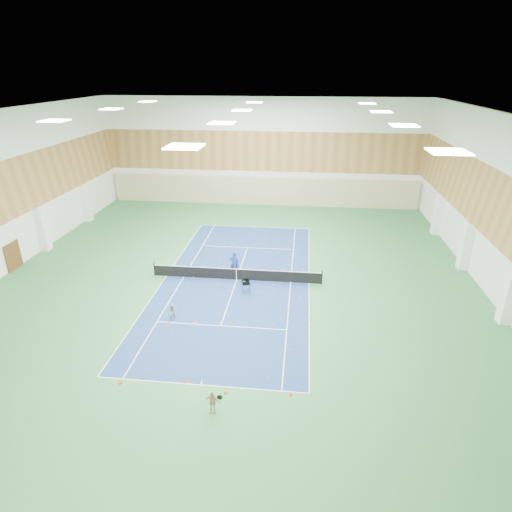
% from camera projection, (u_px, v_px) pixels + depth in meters
% --- Properties ---
extents(ground, '(40.00, 40.00, 0.00)m').
position_uv_depth(ground, '(237.00, 280.00, 32.50)').
color(ground, '#30703E').
rests_on(ground, ground).
extents(room_shell, '(36.00, 40.00, 12.00)m').
position_uv_depth(room_shell, '(235.00, 204.00, 30.09)').
color(room_shell, white).
rests_on(room_shell, ground).
extents(wood_cladding, '(36.00, 40.00, 8.00)m').
position_uv_depth(wood_cladding, '(234.00, 176.00, 29.28)').
color(wood_cladding, '#A9753E').
rests_on(wood_cladding, room_shell).
extents(ceiling_light_grid, '(21.40, 25.40, 0.06)m').
position_uv_depth(ceiling_light_grid, '(233.00, 116.00, 27.71)').
color(ceiling_light_grid, white).
rests_on(ceiling_light_grid, room_shell).
extents(court_surface, '(10.97, 23.77, 0.01)m').
position_uv_depth(court_surface, '(237.00, 280.00, 32.50)').
color(court_surface, navy).
rests_on(court_surface, ground).
extents(tennis_balls_scatter, '(10.57, 22.77, 0.07)m').
position_uv_depth(tennis_balls_scatter, '(237.00, 279.00, 32.48)').
color(tennis_balls_scatter, yellow).
rests_on(tennis_balls_scatter, ground).
extents(tennis_net, '(12.80, 0.10, 1.10)m').
position_uv_depth(tennis_net, '(236.00, 273.00, 32.28)').
color(tennis_net, black).
rests_on(tennis_net, ground).
extents(back_curtain, '(35.40, 0.16, 3.20)m').
position_uv_depth(back_curtain, '(262.00, 191.00, 49.82)').
color(back_curtain, '#C6B793').
rests_on(back_curtain, ground).
extents(door_left_b, '(0.08, 1.80, 2.20)m').
position_uv_depth(door_left_b, '(13.00, 256.00, 33.89)').
color(door_left_b, '#593319').
rests_on(door_left_b, ground).
extents(coach, '(0.77, 0.58, 1.92)m').
position_uv_depth(coach, '(234.00, 263.00, 33.03)').
color(coach, '#213B97').
rests_on(coach, ground).
extents(child_court, '(0.58, 0.49, 1.07)m').
position_uv_depth(child_court, '(173.00, 312.00, 27.15)').
color(child_court, gray).
rests_on(child_court, ground).
extents(child_apron, '(0.71, 0.35, 1.18)m').
position_uv_depth(child_apron, '(212.00, 402.00, 19.78)').
color(child_apron, tan).
rests_on(child_apron, ground).
extents(ball_cart, '(0.72, 0.72, 0.96)m').
position_uv_depth(ball_cart, '(246.00, 286.00, 30.56)').
color(ball_cart, black).
rests_on(ball_cart, ground).
extents(cone_svc_a, '(0.20, 0.20, 0.22)m').
position_uv_depth(cone_svc_a, '(169.00, 323.00, 26.83)').
color(cone_svc_a, orange).
rests_on(cone_svc_a, ground).
extents(cone_svc_b, '(0.21, 0.21, 0.23)m').
position_uv_depth(cone_svc_b, '(195.00, 322.00, 26.92)').
color(cone_svc_b, orange).
rests_on(cone_svc_b, ground).
extents(cone_svc_c, '(0.21, 0.21, 0.23)m').
position_uv_depth(cone_svc_c, '(234.00, 321.00, 26.96)').
color(cone_svc_c, '#E45C0C').
rests_on(cone_svc_c, ground).
extents(cone_svc_d, '(0.18, 0.18, 0.19)m').
position_uv_depth(cone_svc_d, '(273.00, 330.00, 26.10)').
color(cone_svc_d, '#FF650D').
rests_on(cone_svc_d, ground).
extents(cone_base_a, '(0.22, 0.22, 0.24)m').
position_uv_depth(cone_base_a, '(120.00, 382.00, 21.74)').
color(cone_base_a, '#F6590C').
rests_on(cone_base_a, ground).
extents(cone_base_b, '(0.23, 0.23, 0.25)m').
position_uv_depth(cone_base_b, '(186.00, 380.00, 21.83)').
color(cone_base_b, orange).
rests_on(cone_base_b, ground).
extents(cone_base_c, '(0.18, 0.18, 0.20)m').
position_uv_depth(cone_base_c, '(225.00, 392.00, 21.07)').
color(cone_base_c, '#E5520C').
rests_on(cone_base_c, ground).
extents(cone_base_d, '(0.18, 0.18, 0.20)m').
position_uv_depth(cone_base_d, '(291.00, 394.00, 20.95)').
color(cone_base_d, orange).
rests_on(cone_base_d, ground).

